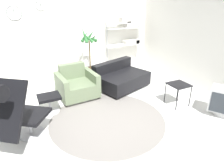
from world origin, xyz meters
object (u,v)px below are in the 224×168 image
at_px(lounge_chair, 7,108).
at_px(shelf_unit, 128,31).
at_px(couch_low, 121,78).
at_px(potted_plant, 90,55).
at_px(ottoman, 49,100).
at_px(armchair_red, 77,86).
at_px(side_table, 179,86).

bearing_deg(lounge_chair, shelf_unit, 74.92).
relative_size(couch_low, potted_plant, 1.02).
xyz_separation_m(potted_plant, shelf_unit, (1.51, 0.36, 0.55)).
relative_size(ottoman, potted_plant, 0.30).
bearing_deg(ottoman, armchair_red, 33.10).
height_order(armchair_red, side_table, armchair_red).
bearing_deg(shelf_unit, ottoman, -147.19).
distance_m(potted_plant, shelf_unit, 1.65).
bearing_deg(couch_low, lounge_chair, 9.98).
bearing_deg(shelf_unit, armchair_red, -147.28).
height_order(armchair_red, couch_low, armchair_red).
relative_size(lounge_chair, potted_plant, 0.84).
distance_m(lounge_chair, armchair_red, 2.05).
distance_m(armchair_red, side_table, 2.34).
distance_m(couch_low, side_table, 1.57).
xyz_separation_m(ottoman, side_table, (2.61, -0.92, 0.16)).
xyz_separation_m(ottoman, armchair_red, (0.73, 0.47, 0.00)).
relative_size(couch_low, shelf_unit, 0.86).
bearing_deg(armchair_red, couch_low, 177.47).
relative_size(ottoman, side_table, 0.90).
distance_m(ottoman, potted_plant, 2.20).
relative_size(ottoman, shelf_unit, 0.25).
height_order(lounge_chair, shelf_unit, shelf_unit).
height_order(ottoman, potted_plant, potted_plant).
distance_m(ottoman, side_table, 2.77).
bearing_deg(shelf_unit, potted_plant, -166.70).
bearing_deg(lounge_chair, couch_low, 65.40).
height_order(potted_plant, shelf_unit, shelf_unit).
distance_m(lounge_chair, potted_plant, 3.32).
bearing_deg(shelf_unit, couch_low, -126.31).
xyz_separation_m(side_table, shelf_unit, (0.40, 2.85, 0.77)).
height_order(armchair_red, potted_plant, potted_plant).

